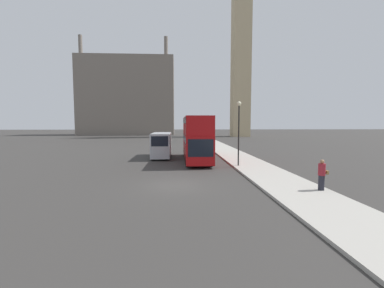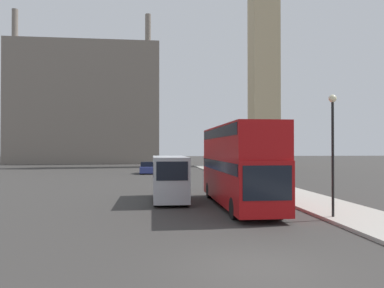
# 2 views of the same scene
# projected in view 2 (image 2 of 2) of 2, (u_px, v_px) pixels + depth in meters

# --- Properties ---
(ground_plane) EXTENTS (300.00, 300.00, 0.00)m
(ground_plane) POSITION_uv_depth(u_px,v_px,m) (254.00, 267.00, 10.30)
(ground_plane) COLOR #383533
(clock_tower) EXTENTS (5.41, 5.58, 62.25)m
(clock_tower) POSITION_uv_depth(u_px,v_px,m) (263.00, 0.00, 71.83)
(clock_tower) COLOR tan
(clock_tower) RESTS_ON ground_plane
(building_block_distant) EXTENTS (32.00, 10.17, 31.95)m
(building_block_distant) POSITION_uv_depth(u_px,v_px,m) (86.00, 104.00, 82.40)
(building_block_distant) COLOR slate
(building_block_distant) RESTS_ON ground_plane
(red_double_decker_bus) EXTENTS (2.47, 10.68, 4.53)m
(red_double_decker_bus) POSITION_uv_depth(u_px,v_px,m) (238.00, 162.00, 21.07)
(red_double_decker_bus) COLOR #A80F11
(red_double_decker_bus) RESTS_ON ground_plane
(white_van) EXTENTS (2.06, 6.22, 2.78)m
(white_van) POSITION_uv_depth(u_px,v_px,m) (170.00, 177.00, 23.27)
(white_van) COLOR #B2B7BC
(white_van) RESTS_ON ground_plane
(street_lamp) EXTENTS (0.36, 0.36, 5.61)m
(street_lamp) POSITION_uv_depth(u_px,v_px,m) (333.00, 136.00, 17.18)
(street_lamp) COLOR black
(street_lamp) RESTS_ON sidewalk_strip
(parked_sedan) EXTENTS (1.87, 4.40, 1.55)m
(parked_sedan) POSITION_uv_depth(u_px,v_px,m) (147.00, 168.00, 48.75)
(parked_sedan) COLOR navy
(parked_sedan) RESTS_ON ground_plane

